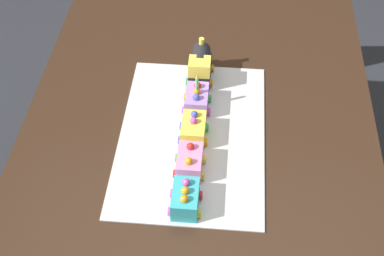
{
  "coord_description": "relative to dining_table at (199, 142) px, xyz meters",
  "views": [
    {
      "loc": [
        1.15,
        0.08,
        1.89
      ],
      "look_at": [
        0.08,
        -0.02,
        0.77
      ],
      "focal_mm": 52.95,
      "sensor_mm": 36.0,
      "label": 1
    }
  ],
  "objects": [
    {
      "name": "ground_plane",
      "position": [
        0.0,
        0.0,
        -0.63
      ],
      "size": [
        8.0,
        8.0,
        0.0
      ],
      "primitive_type": "plane",
      "color": "#2D3038"
    },
    {
      "name": "dining_table",
      "position": [
        0.0,
        0.0,
        0.0
      ],
      "size": [
        1.4,
        1.0,
        0.74
      ],
      "color": "#382316",
      "rests_on": "ground"
    },
    {
      "name": "cake_board",
      "position": [
        0.08,
        -0.02,
        0.11
      ],
      "size": [
        0.6,
        0.4,
        0.0
      ],
      "primitive_type": "cube",
      "color": "silver",
      "rests_on": "dining_table"
    },
    {
      "name": "cake_locomotive",
      "position": [
        -0.16,
        -0.01,
        0.16
      ],
      "size": [
        0.14,
        0.08,
        0.12
      ],
      "color": "#232328",
      "rests_on": "cake_board"
    },
    {
      "name": "cake_car_caboose_lavender",
      "position": [
        -0.04,
        -0.01,
        0.14
      ],
      "size": [
        0.1,
        0.08,
        0.07
      ],
      "color": "#AD84E0",
      "rests_on": "cake_board"
    },
    {
      "name": "cake_car_flatbed_lemon",
      "position": [
        0.08,
        -0.01,
        0.14
      ],
      "size": [
        0.1,
        0.08,
        0.07
      ],
      "color": "#F4E04C",
      "rests_on": "cake_board"
    },
    {
      "name": "cake_car_tanker_bubblegum",
      "position": [
        0.2,
        -0.01,
        0.14
      ],
      "size": [
        0.1,
        0.08,
        0.07
      ],
      "color": "pink",
      "rests_on": "cake_board"
    },
    {
      "name": "cake_car_gondola_turquoise",
      "position": [
        0.32,
        -0.01,
        0.14
      ],
      "size": [
        0.1,
        0.08,
        0.07
      ],
      "color": "#38B7C6",
      "rests_on": "cake_board"
    },
    {
      "name": "birthday_candle",
      "position": [
        -0.03,
        -0.01,
        0.21
      ],
      "size": [
        0.01,
        0.01,
        0.05
      ],
      "color": "#66D872",
      "rests_on": "cake_car_caboose_lavender"
    }
  ]
}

